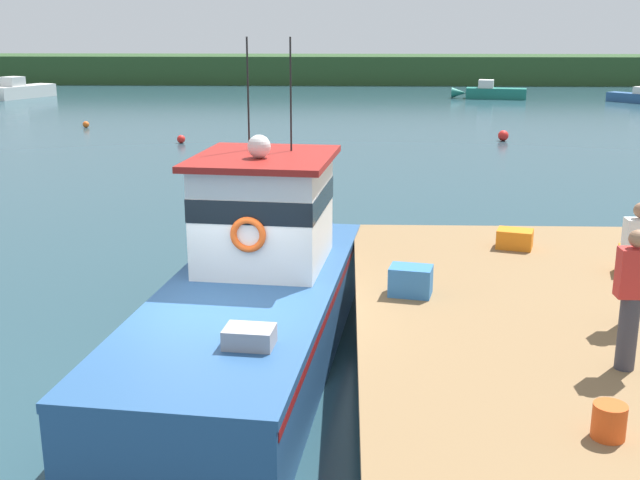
% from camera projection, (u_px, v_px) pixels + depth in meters
% --- Properties ---
extents(ground_plane, '(200.00, 200.00, 0.00)m').
position_uv_depth(ground_plane, '(232.00, 379.00, 11.46)').
color(ground_plane, '#23424C').
extents(dock, '(6.00, 9.00, 1.20)m').
position_uv_depth(dock, '(570.00, 314.00, 11.02)').
color(dock, '#4C3D2D').
rests_on(dock, ground).
extents(main_fishing_boat, '(3.45, 9.94, 4.80)m').
position_uv_depth(main_fishing_boat, '(257.00, 288.00, 12.30)').
color(main_fishing_boat, '#285184').
rests_on(main_fishing_boat, ground).
extents(crate_stack_mid_dock, '(0.69, 0.58, 0.43)m').
position_uv_depth(crate_stack_mid_dock, '(639.00, 261.00, 12.29)').
color(crate_stack_mid_dock, orange).
rests_on(crate_stack_mid_dock, dock).
extents(crate_single_far, '(0.70, 0.60, 0.33)m').
position_uv_depth(crate_single_far, '(515.00, 239.00, 13.76)').
color(crate_single_far, orange).
rests_on(crate_single_far, dock).
extents(crate_single_by_cleat, '(0.68, 0.56, 0.42)m').
position_uv_depth(crate_single_by_cleat, '(411.00, 281.00, 11.35)').
color(crate_single_by_cleat, '#3370B2').
rests_on(crate_single_by_cleat, dock).
extents(bait_bucket, '(0.32, 0.32, 0.34)m').
position_uv_depth(bait_bucket, '(609.00, 421.00, 7.41)').
color(bait_bucket, '#E04C19').
rests_on(bait_bucket, dock).
extents(deckhand_by_the_boat, '(0.36, 0.22, 1.63)m').
position_uv_depth(deckhand_by_the_boat, '(632.00, 297.00, 8.73)').
color(deckhand_by_the_boat, '#383842').
rests_on(deckhand_by_the_boat, dock).
extents(deckhand_further_back, '(0.36, 0.22, 1.63)m').
position_uv_depth(deckhand_further_back, '(636.00, 261.00, 10.05)').
color(deckhand_further_back, '#383842').
rests_on(deckhand_further_back, dock).
extents(moored_boat_far_left, '(3.36, 3.71, 1.06)m').
position_uv_depth(moored_boat_far_left, '(637.00, 97.00, 52.38)').
color(moored_boat_far_left, '#285184').
rests_on(moored_boat_far_left, ground).
extents(moored_boat_off_the_point, '(3.64, 5.94, 1.53)m').
position_uv_depth(moored_boat_off_the_point, '(18.00, 91.00, 55.45)').
color(moored_boat_off_the_point, white).
rests_on(moored_boat_off_the_point, ground).
extents(moored_boat_outer_mooring, '(5.23, 2.13, 1.31)m').
position_uv_depth(moored_boat_outer_mooring, '(491.00, 92.00, 55.16)').
color(moored_boat_outer_mooring, '#196B5B').
rests_on(moored_boat_outer_mooring, ground).
extents(mooring_buoy_channel_marker, '(0.47, 0.47, 0.47)m').
position_uv_depth(mooring_buoy_channel_marker, '(503.00, 136.00, 35.04)').
color(mooring_buoy_channel_marker, red).
rests_on(mooring_buoy_channel_marker, ground).
extents(mooring_buoy_outer, '(0.36, 0.36, 0.36)m').
position_uv_depth(mooring_buoy_outer, '(181.00, 139.00, 34.37)').
color(mooring_buoy_outer, red).
rests_on(mooring_buoy_outer, ground).
extents(mooring_buoy_inshore, '(0.38, 0.38, 0.38)m').
position_uv_depth(mooring_buoy_inshore, '(201.00, 165.00, 27.94)').
color(mooring_buoy_inshore, silver).
rests_on(mooring_buoy_inshore, ground).
extents(mooring_buoy_spare_mooring, '(0.32, 0.32, 0.32)m').
position_uv_depth(mooring_buoy_spare_mooring, '(86.00, 124.00, 39.63)').
color(mooring_buoy_spare_mooring, '#EA5B19').
rests_on(mooring_buoy_spare_mooring, ground).
extents(far_shoreline, '(120.00, 8.00, 2.40)m').
position_uv_depth(far_shoreline, '(329.00, 69.00, 70.92)').
color(far_shoreline, '#284723').
rests_on(far_shoreline, ground).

